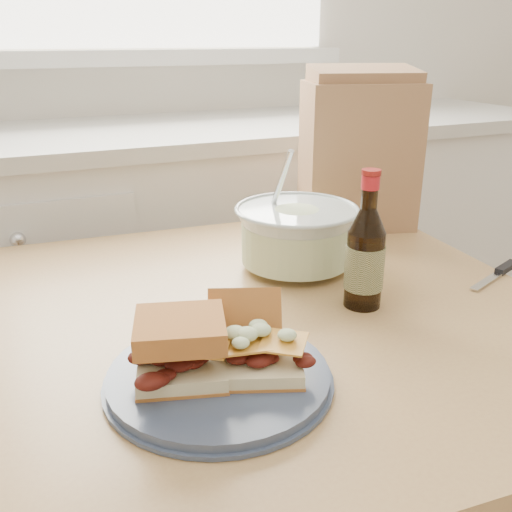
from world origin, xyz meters
name	(u,v)px	position (x,y,z in m)	size (l,w,h in m)	color
cabinet_run	(190,270)	(0.00, 1.70, 0.47)	(2.50, 0.64, 0.94)	silver
dining_table	(274,366)	(-0.12, 0.80, 0.66)	(0.98, 0.98, 0.77)	tan
plate	(219,377)	(-0.28, 0.63, 0.78)	(0.29, 0.29, 0.02)	#3B475F
sandwich_left	(181,348)	(-0.33, 0.64, 0.83)	(0.13, 0.13, 0.08)	beige
sandwich_right	(255,343)	(-0.23, 0.63, 0.82)	(0.13, 0.17, 0.09)	beige
coleslaw_bowl	(296,238)	(-0.01, 0.94, 0.83)	(0.23, 0.23, 0.23)	silver
beer_bottle	(365,257)	(0.01, 0.75, 0.85)	(0.06, 0.06, 0.23)	black
knife	(502,271)	(0.33, 0.76, 0.77)	(0.17, 0.08, 0.01)	silver
paper_bag	(359,156)	(0.24, 1.13, 0.93)	(0.25, 0.16, 0.33)	#A3764E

